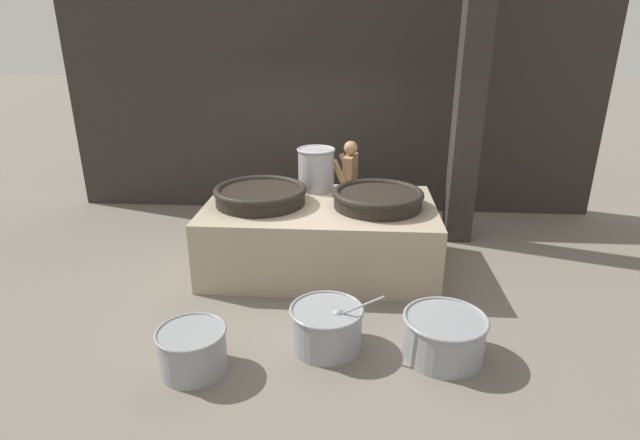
{
  "coord_description": "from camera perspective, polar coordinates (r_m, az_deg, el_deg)",
  "views": [
    {
      "loc": [
        0.42,
        -6.01,
        2.95
      ],
      "look_at": [
        0.0,
        0.0,
        0.66
      ],
      "focal_mm": 28.0,
      "sensor_mm": 36.0,
      "label": 1
    }
  ],
  "objects": [
    {
      "name": "ground_plane",
      "position": [
        6.71,
        0.0,
        -5.27
      ],
      "size": [
        60.0,
        60.0,
        0.0
      ],
      "primitive_type": "plane",
      "color": "slate"
    },
    {
      "name": "back_wall",
      "position": [
        8.49,
        1.19,
        15.26
      ],
      "size": [
        8.83,
        0.24,
        4.26
      ],
      "primitive_type": "cube",
      "color": "#2D2826",
      "rests_on": "ground_plane"
    },
    {
      "name": "support_pillar",
      "position": [
        7.35,
        16.8,
        13.55
      ],
      "size": [
        0.37,
        0.37,
        4.26
      ],
      "primitive_type": "cube",
      "color": "#2D2826",
      "rests_on": "ground_plane"
    },
    {
      "name": "hearth_platform",
      "position": [
        6.53,
        0.0,
        -1.8
      ],
      "size": [
        2.93,
        1.77,
        0.88
      ],
      "color": "tan",
      "rests_on": "ground_plane"
    },
    {
      "name": "giant_wok_near",
      "position": [
        6.4,
        -6.83,
        2.93
      ],
      "size": [
        1.18,
        1.18,
        0.22
      ],
      "color": "black",
      "rests_on": "hearth_platform"
    },
    {
      "name": "giant_wok_far",
      "position": [
        6.27,
        6.62,
        2.53
      ],
      "size": [
        1.14,
        1.14,
        0.22
      ],
      "color": "black",
      "rests_on": "hearth_platform"
    },
    {
      "name": "stock_pot",
      "position": [
        6.87,
        -0.45,
        5.89
      ],
      "size": [
        0.52,
        0.52,
        0.58
      ],
      "color": "#9E9EA3",
      "rests_on": "hearth_platform"
    },
    {
      "name": "cook",
      "position": [
        7.48,
        3.38,
        4.0
      ],
      "size": [
        0.4,
        0.57,
        1.46
      ],
      "rotation": [
        0.0,
        0.0,
        2.92
      ],
      "color": "#9E7551",
      "rests_on": "ground_plane"
    },
    {
      "name": "prep_bowl_vegetables",
      "position": [
        5.0,
        0.76,
        -11.95
      ],
      "size": [
        0.91,
        0.73,
        0.72
      ],
      "color": "gray",
      "rests_on": "ground_plane"
    },
    {
      "name": "prep_bowl_meat",
      "position": [
        4.85,
        -14.38,
        -14.02
      ],
      "size": [
        0.65,
        0.65,
        0.42
      ],
      "color": "gray",
      "rests_on": "ground_plane"
    },
    {
      "name": "prep_bowl_extra",
      "position": [
        5.02,
        13.99,
        -12.58
      ],
      "size": [
        0.8,
        0.8,
        0.43
      ],
      "color": "gray",
      "rests_on": "ground_plane"
    }
  ]
}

